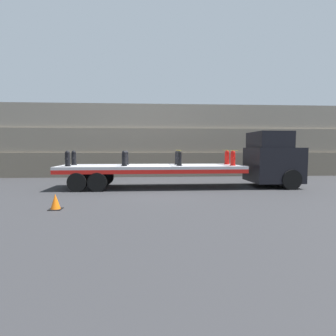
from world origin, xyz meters
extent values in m
plane|color=#2D2D30|center=(0.00, 0.00, 0.00)|extent=(120.00, 120.00, 0.00)
cube|color=#706656|center=(0.00, 6.64, 0.89)|extent=(60.00, 3.00, 1.78)
cube|color=gray|center=(0.00, 6.79, 2.66)|extent=(60.00, 3.00, 1.78)
cube|color=gray|center=(0.00, 6.94, 4.44)|extent=(60.00, 3.00, 1.78)
cube|color=black|center=(6.61, 0.00, 1.20)|extent=(2.50, 2.43, 1.85)
cube|color=black|center=(6.36, 0.00, 2.55)|extent=(1.75, 2.24, 0.85)
cube|color=black|center=(7.30, 0.00, 1.57)|extent=(1.00, 2.14, 1.03)
cylinder|color=black|center=(7.05, -1.15, 0.51)|extent=(1.02, 0.28, 1.02)
cylinder|color=black|center=(7.05, 1.15, 0.51)|extent=(1.02, 0.28, 1.02)
cube|color=#B2B2B7|center=(0.00, 0.00, 1.12)|extent=(9.62, 2.42, 0.15)
cube|color=red|center=(0.00, -1.17, 0.95)|extent=(9.62, 0.08, 0.20)
cube|color=red|center=(0.00, 1.17, 0.95)|extent=(9.62, 0.08, 0.20)
cylinder|color=black|center=(-2.64, -1.11, 0.46)|extent=(0.92, 0.30, 0.92)
cylinder|color=black|center=(-2.64, 1.11, 0.46)|extent=(0.92, 0.30, 0.92)
cylinder|color=black|center=(-3.61, -1.11, 0.46)|extent=(0.92, 0.30, 0.92)
cylinder|color=black|center=(-3.61, 1.11, 0.46)|extent=(0.92, 0.30, 0.92)
cylinder|color=black|center=(-4.21, -0.53, 1.21)|extent=(0.31, 0.31, 0.03)
cylinder|color=black|center=(-4.21, -0.53, 1.50)|extent=(0.25, 0.25, 0.61)
sphere|color=black|center=(-4.21, -0.53, 1.86)|extent=(0.24, 0.24, 0.24)
cylinder|color=black|center=(-4.21, -0.73, 1.57)|extent=(0.11, 0.15, 0.11)
cylinder|color=black|center=(-4.21, -0.33, 1.57)|extent=(0.11, 0.15, 0.11)
cylinder|color=black|center=(-4.21, 0.53, 1.21)|extent=(0.31, 0.31, 0.03)
cylinder|color=black|center=(-4.21, 0.53, 1.50)|extent=(0.25, 0.25, 0.61)
sphere|color=black|center=(-4.21, 0.53, 1.86)|extent=(0.24, 0.24, 0.24)
cylinder|color=black|center=(-4.21, 0.33, 1.57)|extent=(0.11, 0.15, 0.11)
cylinder|color=black|center=(-4.21, 0.73, 1.57)|extent=(0.11, 0.15, 0.11)
cylinder|color=black|center=(-1.40, -0.53, 1.21)|extent=(0.31, 0.31, 0.03)
cylinder|color=black|center=(-1.40, -0.53, 1.50)|extent=(0.25, 0.25, 0.61)
sphere|color=black|center=(-1.40, -0.53, 1.86)|extent=(0.24, 0.24, 0.24)
cylinder|color=black|center=(-1.40, -0.73, 1.57)|extent=(0.11, 0.15, 0.11)
cylinder|color=black|center=(-1.40, -0.33, 1.57)|extent=(0.11, 0.15, 0.11)
cylinder|color=black|center=(-1.40, 0.53, 1.21)|extent=(0.31, 0.31, 0.03)
cylinder|color=black|center=(-1.40, 0.53, 1.50)|extent=(0.25, 0.25, 0.61)
sphere|color=black|center=(-1.40, 0.53, 1.86)|extent=(0.24, 0.24, 0.24)
cylinder|color=black|center=(-1.40, 0.33, 1.57)|extent=(0.11, 0.15, 0.11)
cylinder|color=black|center=(-1.40, 0.73, 1.57)|extent=(0.11, 0.15, 0.11)
cylinder|color=black|center=(1.40, -0.53, 1.21)|extent=(0.31, 0.31, 0.03)
cylinder|color=black|center=(1.40, -0.53, 1.50)|extent=(0.25, 0.25, 0.61)
sphere|color=black|center=(1.40, -0.53, 1.86)|extent=(0.24, 0.24, 0.24)
cylinder|color=black|center=(1.40, -0.73, 1.57)|extent=(0.11, 0.15, 0.11)
cylinder|color=black|center=(1.40, -0.33, 1.57)|extent=(0.11, 0.15, 0.11)
cylinder|color=black|center=(1.40, 0.53, 1.21)|extent=(0.31, 0.31, 0.03)
cylinder|color=black|center=(1.40, 0.53, 1.50)|extent=(0.25, 0.25, 0.61)
sphere|color=black|center=(1.40, 0.53, 1.86)|extent=(0.24, 0.24, 0.24)
cylinder|color=black|center=(1.40, 0.33, 1.57)|extent=(0.11, 0.15, 0.11)
cylinder|color=black|center=(1.40, 0.73, 1.57)|extent=(0.11, 0.15, 0.11)
cylinder|color=red|center=(4.21, -0.53, 1.21)|extent=(0.31, 0.31, 0.03)
cylinder|color=red|center=(4.21, -0.53, 1.50)|extent=(0.25, 0.25, 0.61)
sphere|color=red|center=(4.21, -0.53, 1.86)|extent=(0.24, 0.24, 0.24)
cylinder|color=red|center=(4.21, -0.73, 1.57)|extent=(0.11, 0.15, 0.11)
cylinder|color=red|center=(4.21, -0.33, 1.57)|extent=(0.11, 0.15, 0.11)
cylinder|color=red|center=(4.21, 0.53, 1.21)|extent=(0.31, 0.31, 0.03)
cylinder|color=red|center=(4.21, 0.53, 1.50)|extent=(0.25, 0.25, 0.61)
sphere|color=red|center=(4.21, 0.53, 1.86)|extent=(0.24, 0.24, 0.24)
cylinder|color=red|center=(4.21, 0.33, 1.57)|extent=(0.11, 0.15, 0.11)
cylinder|color=red|center=(4.21, 0.73, 1.57)|extent=(0.11, 0.15, 0.11)
cube|color=yellow|center=(1.40, 0.00, 1.99)|extent=(0.05, 2.62, 0.01)
cube|color=yellow|center=(4.21, 0.00, 1.99)|extent=(0.05, 2.62, 0.01)
cube|color=black|center=(-3.33, -4.80, 0.01)|extent=(0.42, 0.42, 0.03)
cone|color=orange|center=(-3.33, -4.80, 0.28)|extent=(0.33, 0.33, 0.52)
camera|label=1|loc=(-0.05, -13.90, 2.10)|focal=28.00mm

